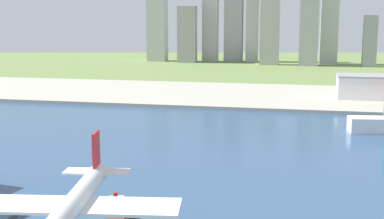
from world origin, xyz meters
name	(u,v)px	position (x,y,z in m)	size (l,w,h in m)	color
ground_plane	(243,153)	(0.00, 300.00, 0.00)	(2400.00, 2400.00, 0.00)	olive
water_bay	(226,191)	(0.00, 240.00, 0.07)	(840.00, 360.00, 0.15)	#2D4C70
industrial_pier	(270,96)	(0.00, 490.00, 1.25)	(840.00, 140.00, 2.50)	#A7A393
airplane_landing	(72,207)	(-9.70, 123.39, 34.91)	(37.95, 45.44, 12.95)	silver
tugboat_small	(116,218)	(-28.65, 195.64, 3.77)	(11.88, 23.45, 12.84)	#B22D1E
warehouse_main	(367,87)	(77.18, 485.08, 11.82)	(47.15, 30.84, 18.60)	white
distant_skyline	(246,20)	(-58.64, 822.90, 62.34)	(326.39, 72.20, 151.58)	#A9ADAC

